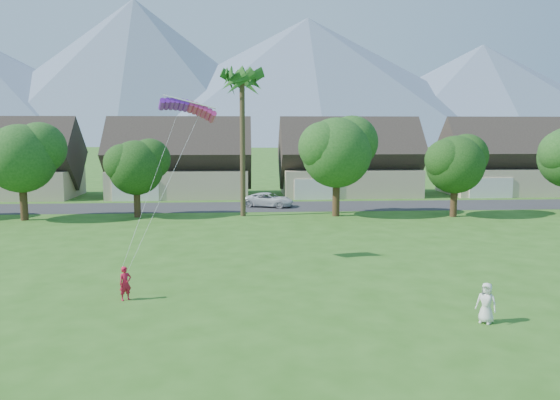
{
  "coord_description": "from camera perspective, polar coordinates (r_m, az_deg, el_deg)",
  "views": [
    {
      "loc": [
        -1.82,
        -18.15,
        7.51
      ],
      "look_at": [
        0.0,
        10.0,
        3.8
      ],
      "focal_mm": 35.0,
      "sensor_mm": 36.0,
      "label": 1
    }
  ],
  "objects": [
    {
      "name": "ground",
      "position": [
        19.73,
        1.93,
        -14.89
      ],
      "size": [
        500.0,
        500.0,
        0.0
      ],
      "primitive_type": "plane",
      "color": "#2D6019",
      "rests_on": "ground"
    },
    {
      "name": "parafoil_kite",
      "position": [
        30.34,
        -9.56,
        9.62
      ],
      "size": [
        3.14,
        1.22,
        0.5
      ],
      "rotation": [
        0.0,
        0.0,
        0.16
      ],
      "color": "purple",
      "rests_on": "ground"
    },
    {
      "name": "mountain_ridge",
      "position": [
        279.25,
        -1.2,
        11.91
      ],
      "size": [
        540.0,
        240.0,
        70.0
      ],
      "color": "slate",
      "rests_on": "ground"
    },
    {
      "name": "kite_flyer",
      "position": [
        25.15,
        -15.86,
        -8.38
      ],
      "size": [
        0.66,
        0.61,
        1.51
      ],
      "primitive_type": "imported",
      "rotation": [
        0.0,
        0.0,
        0.6
      ],
      "color": "red",
      "rests_on": "ground"
    },
    {
      "name": "tree_row",
      "position": [
        46.15,
        -2.86,
        4.22
      ],
      "size": [
        62.27,
        6.67,
        8.45
      ],
      "color": "#47301C",
      "rests_on": "ground"
    },
    {
      "name": "houses_row",
      "position": [
        61.32,
        -1.53,
        3.68
      ],
      "size": [
        72.75,
        8.19,
        8.86
      ],
      "color": "beige",
      "rests_on": "ground"
    },
    {
      "name": "parked_car",
      "position": [
        52.65,
        -1.2,
        0.02
      ],
      "size": [
        5.29,
        3.7,
        1.34
      ],
      "primitive_type": "imported",
      "rotation": [
        0.0,
        0.0,
        1.23
      ],
      "color": "silver",
      "rests_on": "ground"
    },
    {
      "name": "street",
      "position": [
        52.72,
        -1.68,
        -0.7
      ],
      "size": [
        90.0,
        7.0,
        0.01
      ],
      "primitive_type": "cube",
      "color": "#2D2D30",
      "rests_on": "ground"
    },
    {
      "name": "fan_palm",
      "position": [
        46.85,
        -4.0,
        12.73
      ],
      "size": [
        3.0,
        3.0,
        13.8
      ],
      "color": "#4C3D26",
      "rests_on": "ground"
    },
    {
      "name": "watcher",
      "position": [
        22.93,
        20.75,
        -10.03
      ],
      "size": [
        0.92,
        0.89,
        1.6
      ],
      "primitive_type": "imported",
      "rotation": [
        0.0,
        0.0,
        -0.71
      ],
      "color": "silver",
      "rests_on": "ground"
    }
  ]
}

